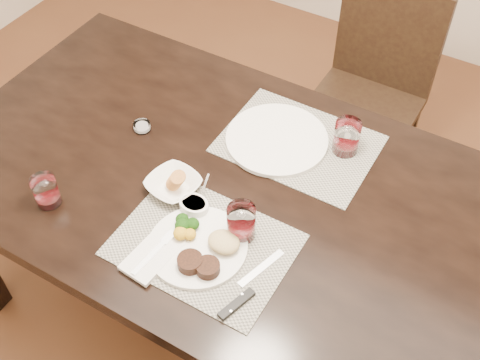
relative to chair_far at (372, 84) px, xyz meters
The scene contains 15 objects.
ground_plane 1.06m from the chair_far, 90.00° to the right, with size 4.50×4.50×0.00m, color #4F2B19.
dining_table 0.95m from the chair_far, 90.00° to the right, with size 2.00×1.00×0.75m.
chair_far is the anchor object (origin of this frame).
placemat_near 1.18m from the chair_far, 92.66° to the right, with size 0.46×0.34×0.00m, color gray.
placemat_far 0.73m from the chair_far, 90.61° to the right, with size 0.46×0.34×0.00m, color gray.
dinner_plate 1.21m from the chair_far, 92.42° to the right, with size 0.27×0.27×0.05m.
napkin_fork 1.29m from the chair_far, 96.70° to the right, with size 0.11×0.18×0.02m.
steak_knife 1.27m from the chair_far, 84.73° to the right, with size 0.06×0.26×0.01m.
cracker_bowl 1.10m from the chair_far, 102.67° to the right, with size 0.17×0.17×0.06m.
sauce_ramekin 1.11m from the chair_far, 97.43° to the right, with size 0.09×0.13×0.07m.
wine_glass_near 1.12m from the chair_far, 89.22° to the right, with size 0.08×0.08×0.11m.
far_plate 0.76m from the chair_far, 95.69° to the right, with size 0.32×0.32×0.01m, color white.
wine_glass_far 0.72m from the chair_far, 79.01° to the right, with size 0.08×0.08×0.11m.
wine_glass_side 1.38m from the chair_far, 112.21° to the right, with size 0.07×0.07×0.09m.
salt_cellar 1.03m from the chair_far, 117.79° to the right, with size 0.05×0.05×0.02m.
Camera 1 is at (0.50, -0.98, 2.06)m, focal length 45.00 mm.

